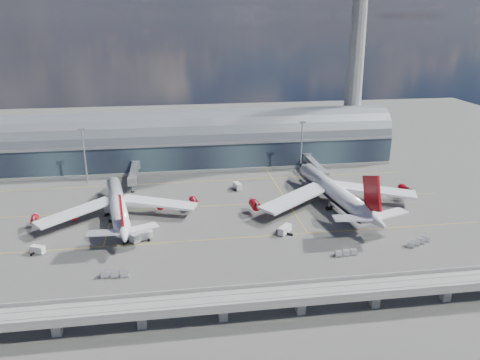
{
  "coord_description": "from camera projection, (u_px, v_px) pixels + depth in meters",
  "views": [
    {
      "loc": [
        -10.23,
        -153.83,
        72.26
      ],
      "look_at": [
        13.78,
        10.0,
        14.0
      ],
      "focal_mm": 35.0,
      "sensor_mm": 36.0,
      "label": 1
    }
  ],
  "objects": [
    {
      "name": "ground",
      "position": [
        206.0,
        227.0,
        168.96
      ],
      "size": [
        500.0,
        500.0,
        0.0
      ],
      "primitive_type": "plane",
      "color": "#474744",
      "rests_on": "ground"
    },
    {
      "name": "taxi_lines",
      "position": [
        202.0,
        204.0,
        189.59
      ],
      "size": [
        200.0,
        80.12,
        0.01
      ],
      "color": "gold",
      "rests_on": "ground"
    },
    {
      "name": "terminal",
      "position": [
        194.0,
        142.0,
        237.99
      ],
      "size": [
        200.0,
        30.0,
        28.0
      ],
      "color": "#1F2633",
      "rests_on": "ground"
    },
    {
      "name": "control_tower",
      "position": [
        356.0,
        58.0,
        240.92
      ],
      "size": [
        19.0,
        19.0,
        103.0
      ],
      "color": "gray",
      "rests_on": "ground"
    },
    {
      "name": "guideway",
      "position": [
        223.0,
        302.0,
        115.87
      ],
      "size": [
        220.0,
        8.5,
        7.2
      ],
      "color": "gray",
      "rests_on": "ground"
    },
    {
      "name": "floodlight_mast_left",
      "position": [
        84.0,
        155.0,
        208.93
      ],
      "size": [
        3.0,
        0.7,
        25.7
      ],
      "color": "gray",
      "rests_on": "ground"
    },
    {
      "name": "floodlight_mast_right",
      "position": [
        301.0,
        146.0,
        222.61
      ],
      "size": [
        3.0,
        0.7,
        25.7
      ],
      "color": "gray",
      "rests_on": "ground"
    },
    {
      "name": "airliner_left",
      "position": [
        118.0,
        206.0,
        173.65
      ],
      "size": [
        60.93,
        64.13,
        19.59
      ],
      "rotation": [
        0.0,
        0.0,
        0.17
      ],
      "color": "white",
      "rests_on": "ground"
    },
    {
      "name": "airliner_right",
      "position": [
        335.0,
        193.0,
        185.5
      ],
      "size": [
        69.29,
        72.46,
        22.98
      ],
      "rotation": [
        0.0,
        0.0,
        0.11
      ],
      "color": "white",
      "rests_on": "ground"
    },
    {
      "name": "jet_bridge_left",
      "position": [
        134.0,
        172.0,
        212.89
      ],
      "size": [
        4.4,
        28.0,
        7.25
      ],
      "color": "gray",
      "rests_on": "ground"
    },
    {
      "name": "jet_bridge_right",
      "position": [
        314.0,
        165.0,
        222.62
      ],
      "size": [
        4.4,
        32.0,
        7.25
      ],
      "color": "gray",
      "rests_on": "ground"
    },
    {
      "name": "service_truck_0",
      "position": [
        131.0,
        236.0,
        158.67
      ],
      "size": [
        6.39,
        7.54,
        3.11
      ],
      "rotation": [
        0.0,
        0.0,
        0.62
      ],
      "color": "silver",
      "rests_on": "ground"
    },
    {
      "name": "service_truck_1",
      "position": [
        38.0,
        250.0,
        150.09
      ],
      "size": [
        4.96,
        3.8,
        2.62
      ],
      "rotation": [
        0.0,
        0.0,
        1.13
      ],
      "color": "silver",
      "rests_on": "ground"
    },
    {
      "name": "service_truck_2",
      "position": [
        141.0,
        236.0,
        158.88
      ],
      "size": [
        8.42,
        3.62,
        2.96
      ],
      "rotation": [
        0.0,
        0.0,
        1.73
      ],
      "color": "silver",
      "rests_on": "ground"
    },
    {
      "name": "service_truck_3",
      "position": [
        285.0,
        230.0,
        163.55
      ],
      "size": [
        5.82,
        6.05,
        2.94
      ],
      "rotation": [
        0.0,
        0.0,
        -0.74
      ],
      "color": "silver",
      "rests_on": "ground"
    },
    {
      "name": "service_truck_4",
      "position": [
        237.0,
        186.0,
        205.39
      ],
      "size": [
        3.54,
        5.62,
        3.02
      ],
      "rotation": [
        0.0,
        0.0,
        0.24
      ],
      "color": "silver",
      "rests_on": "ground"
    },
    {
      "name": "service_truck_5",
      "position": [
        111.0,
        210.0,
        179.87
      ],
      "size": [
        6.01,
        5.66,
        2.89
      ],
      "rotation": [
        0.0,
        0.0,
        0.85
      ],
      "color": "silver",
      "rests_on": "ground"
    },
    {
      "name": "cargo_train_0",
      "position": [
        115.0,
        274.0,
        136.58
      ],
      "size": [
        8.43,
        2.67,
        1.85
      ],
      "rotation": [
        0.0,
        0.0,
        1.68
      ],
      "color": "gray",
      "rests_on": "ground"
    },
    {
      "name": "cargo_train_1",
      "position": [
        346.0,
        253.0,
        148.98
      ],
      "size": [
        7.71,
        2.08,
        1.71
      ],
      "rotation": [
        0.0,
        0.0,
        1.51
      ],
      "color": "gray",
      "rests_on": "ground"
    },
    {
      "name": "cargo_train_2",
      "position": [
        419.0,
        242.0,
        156.26
      ],
      "size": [
        10.2,
        5.65,
        1.74
      ],
      "rotation": [
        0.0,
        0.0,
        1.16
      ],
      "color": "gray",
      "rests_on": "ground"
    }
  ]
}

